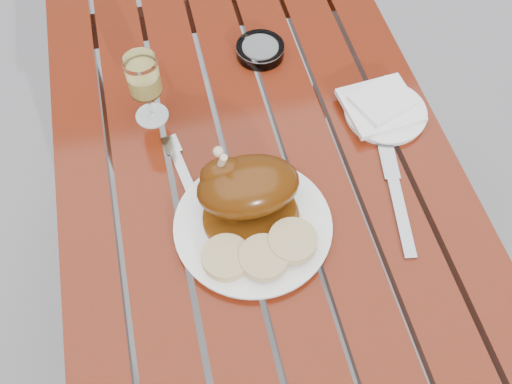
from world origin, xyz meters
TOP-DOWN VIEW (x-y plane):
  - ground at (0.00, 0.00)m, footprint 60.00×60.00m
  - table at (0.00, 0.00)m, footprint 0.80×1.20m
  - dinner_plate at (-0.04, -0.16)m, footprint 0.30×0.30m
  - roast_duck at (-0.05, -0.10)m, footprint 0.19×0.19m
  - bread_dumplings at (-0.04, -0.22)m, footprint 0.21×0.11m
  - wine_glass at (-0.19, 0.16)m, footprint 0.09×0.09m
  - side_plate at (0.30, 0.05)m, footprint 0.23×0.23m
  - napkin at (0.29, 0.06)m, footprint 0.16×0.15m
  - ashtray at (0.08, 0.29)m, footprint 0.14×0.14m
  - fork at (-0.15, -0.00)m, footprint 0.05×0.17m
  - knife at (0.24, -0.17)m, footprint 0.06×0.24m

SIDE VIEW (x-z plane):
  - ground at x=0.00m, z-range 0.00..0.00m
  - table at x=0.00m, z-range 0.00..0.75m
  - fork at x=-0.15m, z-range 0.75..0.76m
  - knife at x=0.24m, z-range 0.75..0.76m
  - side_plate at x=0.30m, z-range 0.75..0.76m
  - dinner_plate at x=-0.04m, z-range 0.75..0.77m
  - ashtray at x=0.08m, z-range 0.75..0.78m
  - napkin at x=0.29m, z-range 0.76..0.78m
  - bread_dumplings at x=-0.04m, z-range 0.77..0.80m
  - roast_duck at x=-0.05m, z-range 0.75..0.89m
  - wine_glass at x=-0.19m, z-range 0.75..0.92m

